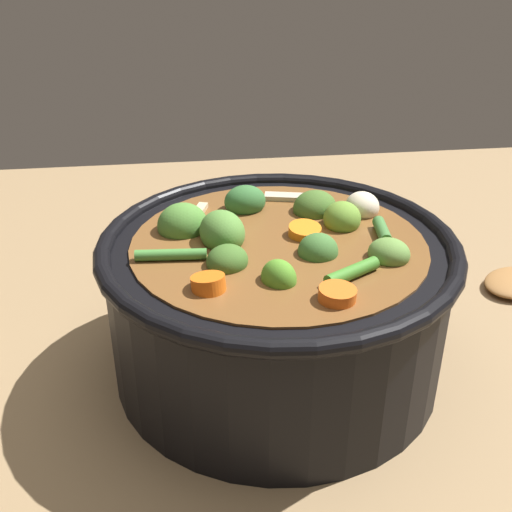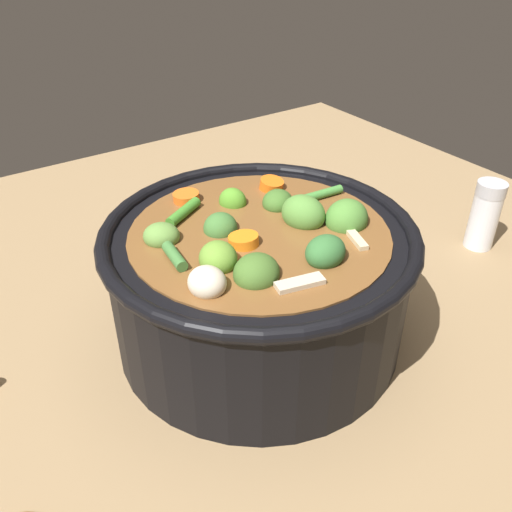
% 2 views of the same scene
% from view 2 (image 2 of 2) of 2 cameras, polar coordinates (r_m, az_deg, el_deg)
% --- Properties ---
extents(ground_plane, '(1.10, 1.10, 0.00)m').
position_cam_2_polar(ground_plane, '(0.58, 0.30, -8.09)').
color(ground_plane, '#8C704C').
extents(cooking_pot, '(0.30, 0.30, 0.15)m').
position_cam_2_polar(cooking_pot, '(0.54, 0.34, -2.57)').
color(cooking_pot, black).
rests_on(cooking_pot, ground_plane).
extents(salt_shaker, '(0.04, 0.04, 0.09)m').
position_cam_2_polar(salt_shaker, '(0.75, 22.69, 3.96)').
color(salt_shaker, silver).
rests_on(salt_shaker, ground_plane).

